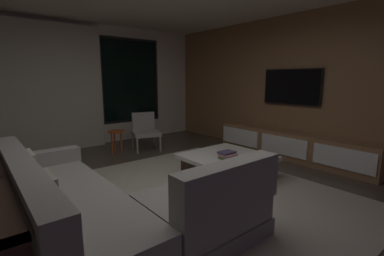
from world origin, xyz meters
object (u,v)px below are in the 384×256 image
accent_chair_near_window (145,129)px  mounted_tv (291,87)px  side_stool (116,135)px  media_console (292,146)px  coffee_table (227,166)px  book_stack_on_coffee_table (228,155)px  sectional_couch (104,209)px

accent_chair_near_window → mounted_tv: (1.93, -2.23, 0.92)m
mounted_tv → side_stool: bearing=137.8°
media_console → coffee_table: bearing=177.0°
book_stack_on_coffee_table → accent_chair_near_window: accent_chair_near_window is taller
sectional_couch → media_console: sectional_couch is taller
sectional_couch → coffee_table: size_ratio=2.16×
side_stool → sectional_couch: bearing=-116.1°
media_console → side_stool: bearing=133.4°
coffee_table → book_stack_on_coffee_table: size_ratio=4.70×
coffee_table → side_stool: size_ratio=2.52×
book_stack_on_coffee_table → mounted_tv: bearing=6.9°
book_stack_on_coffee_table → accent_chair_near_window: (0.05, 2.47, 0.02)m
book_stack_on_coffee_table → accent_chair_near_window: 2.47m
coffee_table → mounted_tv: (1.85, 0.11, 1.16)m
side_stool → media_console: media_console is taller
coffee_table → accent_chair_near_window: accent_chair_near_window is taller
sectional_couch → side_stool: (1.36, 2.78, 0.08)m
coffee_table → media_console: bearing=-3.0°
coffee_table → accent_chair_near_window: (-0.07, 2.34, 0.25)m
media_console → accent_chair_near_window: bearing=125.7°
sectional_couch → mounted_tv: (3.92, 0.47, 1.06)m
accent_chair_near_window → book_stack_on_coffee_table: bearing=-91.2°
side_stool → book_stack_on_coffee_table: bearing=-77.3°
sectional_couch → media_console: (3.73, 0.27, -0.04)m
coffee_table → book_stack_on_coffee_table: bearing=-134.2°
sectional_couch → mounted_tv: bearing=6.8°
sectional_couch → accent_chair_near_window: sectional_couch is taller
sectional_couch → accent_chair_near_window: bearing=53.7°
accent_chair_near_window → media_console: accent_chair_near_window is taller
accent_chair_near_window → side_stool: bearing=173.0°
media_console → book_stack_on_coffee_table: bearing=-178.7°
mounted_tv → coffee_table: bearing=-176.6°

